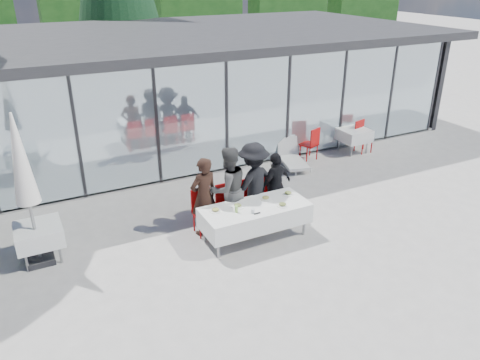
% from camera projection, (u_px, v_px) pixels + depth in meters
% --- Properties ---
extents(ground, '(90.00, 90.00, 0.00)m').
position_uv_depth(ground, '(266.00, 249.00, 9.54)').
color(ground, '#A4A09B').
rests_on(ground, ground).
extents(pavilion, '(14.80, 8.80, 3.44)m').
position_uv_depth(pavilion, '(201.00, 66.00, 16.12)').
color(pavilion, gray).
rests_on(pavilion, ground).
extents(treeline, '(62.50, 2.00, 4.40)m').
position_uv_depth(treeline, '(28.00, 19.00, 30.59)').
color(treeline, black).
rests_on(treeline, ground).
extents(dining_table, '(2.26, 0.96, 0.75)m').
position_uv_depth(dining_table, '(255.00, 215.00, 9.71)').
color(dining_table, silver).
rests_on(dining_table, ground).
extents(diner_a, '(0.74, 0.74, 1.74)m').
position_uv_depth(diner_a, '(204.00, 197.00, 9.77)').
color(diner_a, black).
rests_on(diner_a, ground).
extents(diner_chair_a, '(0.44, 0.44, 0.97)m').
position_uv_depth(diner_chair_a, '(203.00, 209.00, 9.97)').
color(diner_chair_a, '#AF0C0B').
rests_on(diner_chair_a, ground).
extents(diner_b, '(1.02, 1.02, 1.87)m').
position_uv_depth(diner_b, '(228.00, 189.00, 9.97)').
color(diner_b, '#474747').
rests_on(diner_b, ground).
extents(diner_chair_b, '(0.44, 0.44, 0.97)m').
position_uv_depth(diner_chair_b, '(227.00, 204.00, 10.20)').
color(diner_chair_b, '#AF0C0B').
rests_on(diner_chair_b, ground).
extents(diner_c, '(1.50, 1.50, 1.86)m').
position_uv_depth(diner_c, '(253.00, 183.00, 10.22)').
color(diner_c, black).
rests_on(diner_c, ground).
extents(diner_chair_c, '(0.44, 0.44, 0.97)m').
position_uv_depth(diner_chair_c, '(251.00, 198.00, 10.45)').
color(diner_chair_c, '#AF0C0B').
rests_on(diner_chair_c, ground).
extents(diner_d, '(1.12, 1.12, 1.54)m').
position_uv_depth(diner_d, '(276.00, 185.00, 10.52)').
color(diner_d, black).
rests_on(diner_d, ground).
extents(diner_chair_d, '(0.44, 0.44, 0.97)m').
position_uv_depth(diner_chair_d, '(273.00, 193.00, 10.69)').
color(diner_chair_d, '#AF0C0B').
rests_on(diner_chair_d, ground).
extents(plate_a, '(0.25, 0.25, 0.07)m').
position_uv_depth(plate_a, '(216.00, 210.00, 9.42)').
color(plate_a, white).
rests_on(plate_a, dining_table).
extents(plate_b, '(0.25, 0.25, 0.07)m').
position_uv_depth(plate_b, '(238.00, 206.00, 9.59)').
color(plate_b, white).
rests_on(plate_b, dining_table).
extents(plate_c, '(0.25, 0.25, 0.07)m').
position_uv_depth(plate_c, '(266.00, 198.00, 9.92)').
color(plate_c, white).
rests_on(plate_c, dining_table).
extents(plate_d, '(0.25, 0.25, 0.07)m').
position_uv_depth(plate_d, '(288.00, 193.00, 10.13)').
color(plate_d, white).
rests_on(plate_d, dining_table).
extents(plate_extra, '(0.25, 0.25, 0.07)m').
position_uv_depth(plate_extra, '(283.00, 205.00, 9.63)').
color(plate_extra, white).
rests_on(plate_extra, dining_table).
extents(juice_bottle, '(0.06, 0.06, 0.15)m').
position_uv_depth(juice_bottle, '(236.00, 209.00, 9.36)').
color(juice_bottle, '#8DC552').
rests_on(juice_bottle, dining_table).
extents(drinking_glasses, '(0.07, 0.07, 0.10)m').
position_uv_depth(drinking_glasses, '(253.00, 211.00, 9.32)').
color(drinking_glasses, silver).
rests_on(drinking_glasses, dining_table).
extents(folded_eyeglasses, '(0.14, 0.03, 0.01)m').
position_uv_depth(folded_eyeglasses, '(257.00, 213.00, 9.33)').
color(folded_eyeglasses, black).
rests_on(folded_eyeglasses, dining_table).
extents(spare_table_left, '(0.86, 0.86, 0.74)m').
position_uv_depth(spare_table_left, '(39.00, 234.00, 8.98)').
color(spare_table_left, silver).
rests_on(spare_table_left, ground).
extents(spare_table_right, '(0.86, 0.86, 0.74)m').
position_uv_depth(spare_table_right, '(354.00, 135.00, 14.37)').
color(spare_table_right, silver).
rests_on(spare_table_right, ground).
extents(spare_chair_a, '(0.54, 0.54, 0.97)m').
position_uv_depth(spare_chair_a, '(362.00, 135.00, 14.44)').
color(spare_chair_a, '#AF0C0B').
rests_on(spare_chair_a, ground).
extents(spare_chair_b, '(0.57, 0.57, 0.97)m').
position_uv_depth(spare_chair_b, '(312.00, 142.00, 13.81)').
color(spare_chair_b, '#AF0C0B').
rests_on(spare_chair_b, ground).
extents(market_umbrella, '(0.50, 0.50, 3.00)m').
position_uv_depth(market_umbrella, '(22.00, 169.00, 8.31)').
color(market_umbrella, black).
rests_on(market_umbrella, ground).
extents(lounger, '(0.91, 1.44, 0.72)m').
position_uv_depth(lounger, '(291.00, 157.00, 13.51)').
color(lounger, silver).
rests_on(lounger, ground).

